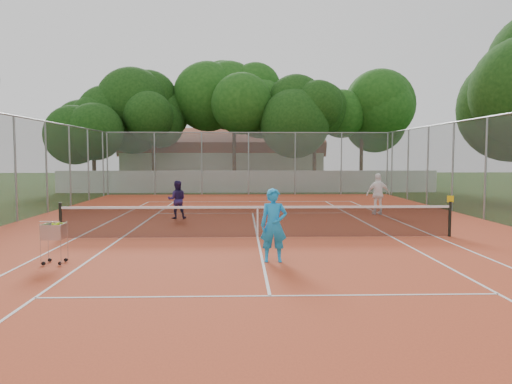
{
  "coord_description": "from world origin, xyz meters",
  "views": [
    {
      "loc": [
        -0.51,
        -15.06,
        2.5
      ],
      "look_at": [
        0.0,
        1.5,
        1.3
      ],
      "focal_mm": 35.0,
      "sensor_mm": 36.0,
      "label": 1
    }
  ],
  "objects_px": {
    "clubhouse": "(224,159)",
    "player_far_left": "(177,200)",
    "player_far_right": "(378,194)",
    "ball_hopper": "(54,242)",
    "tennis_net": "(258,221)",
    "player_near": "(274,225)"
  },
  "relations": [
    {
      "from": "tennis_net",
      "to": "player_far_left",
      "type": "bearing_deg",
      "value": 122.92
    },
    {
      "from": "clubhouse",
      "to": "player_far_left",
      "type": "bearing_deg",
      "value": -92.43
    },
    {
      "from": "clubhouse",
      "to": "player_far_right",
      "type": "bearing_deg",
      "value": -72.47
    },
    {
      "from": "player_far_left",
      "to": "player_far_right",
      "type": "bearing_deg",
      "value": -177.97
    },
    {
      "from": "tennis_net",
      "to": "player_far_right",
      "type": "distance_m",
      "value": 7.9
    },
    {
      "from": "player_far_left",
      "to": "player_near",
      "type": "bearing_deg",
      "value": 106.18
    },
    {
      "from": "player_near",
      "to": "ball_hopper",
      "type": "height_order",
      "value": "player_near"
    },
    {
      "from": "tennis_net",
      "to": "player_near",
      "type": "xyz_separation_m",
      "value": [
        0.26,
        -3.51,
        0.37
      ]
    },
    {
      "from": "player_near",
      "to": "ball_hopper",
      "type": "relative_size",
      "value": 1.69
    },
    {
      "from": "player_far_right",
      "to": "ball_hopper",
      "type": "distance_m",
      "value": 13.83
    },
    {
      "from": "player_far_right",
      "to": "ball_hopper",
      "type": "height_order",
      "value": "player_far_right"
    },
    {
      "from": "tennis_net",
      "to": "ball_hopper",
      "type": "distance_m",
      "value": 6.0
    },
    {
      "from": "player_far_left",
      "to": "ball_hopper",
      "type": "xyz_separation_m",
      "value": [
        -1.76,
        -8.3,
        -0.24
      ]
    },
    {
      "from": "tennis_net",
      "to": "player_near",
      "type": "bearing_deg",
      "value": -85.78
    },
    {
      "from": "player_near",
      "to": "player_far_left",
      "type": "xyz_separation_m",
      "value": [
        -3.29,
        8.2,
        -0.11
      ]
    },
    {
      "from": "clubhouse",
      "to": "player_near",
      "type": "height_order",
      "value": "clubhouse"
    },
    {
      "from": "clubhouse",
      "to": "ball_hopper",
      "type": "bearing_deg",
      "value": -94.89
    },
    {
      "from": "clubhouse",
      "to": "player_far_left",
      "type": "distance_m",
      "value": 24.38
    },
    {
      "from": "player_far_left",
      "to": "player_far_right",
      "type": "distance_m",
      "value": 8.43
    },
    {
      "from": "tennis_net",
      "to": "clubhouse",
      "type": "xyz_separation_m",
      "value": [
        -2.0,
        29.0,
        1.69
      ]
    },
    {
      "from": "player_far_left",
      "to": "ball_hopper",
      "type": "distance_m",
      "value": 8.48
    },
    {
      "from": "clubhouse",
      "to": "player_near",
      "type": "relative_size",
      "value": 9.52
    }
  ]
}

